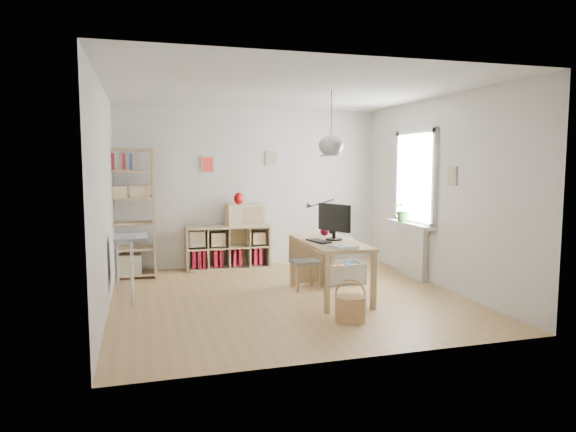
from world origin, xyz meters
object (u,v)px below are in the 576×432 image
object	(u,v)px
storage_chest	(341,268)
drawer_chest	(245,215)
cube_shelf	(227,251)
monitor	(334,220)
chair	(304,259)
desk	(330,248)
tall_bookshelf	(128,208)

from	to	relation	value
storage_chest	drawer_chest	distance (m)	1.99
cube_shelf	monitor	xyz separation A→B (m)	(1.11, -2.15, 0.72)
cube_shelf	chair	bearing A→B (deg)	-63.84
desk	tall_bookshelf	bearing A→B (deg)	142.99
drawer_chest	tall_bookshelf	bearing A→B (deg)	-179.35
tall_bookshelf	chair	world-z (taller)	tall_bookshelf
cube_shelf	drawer_chest	size ratio (longest dim) A/B	2.21
cube_shelf	drawer_chest	xyz separation A→B (m)	(0.31, -0.04, 0.60)
drawer_chest	cube_shelf	bearing A→B (deg)	165.86
desk	monitor	distance (m)	0.38
cube_shelf	tall_bookshelf	distance (m)	1.77
desk	cube_shelf	distance (m)	2.48
cube_shelf	storage_chest	world-z (taller)	cube_shelf
tall_bookshelf	storage_chest	world-z (taller)	tall_bookshelf
tall_bookshelf	chair	distance (m)	2.85
drawer_chest	chair	bearing A→B (deg)	-79.20
monitor	drawer_chest	distance (m)	2.25
tall_bookshelf	drawer_chest	bearing A→B (deg)	7.29
storage_chest	monitor	size ratio (longest dim) A/B	1.29
desk	monitor	bearing A→B (deg)	44.32
tall_bookshelf	desk	bearing A→B (deg)	-37.01
chair	storage_chest	xyz separation A→B (m)	(0.66, 0.21, -0.22)
cube_shelf	monitor	distance (m)	2.52
tall_bookshelf	chair	xyz separation A→B (m)	(2.39, -1.41, -0.66)
drawer_chest	monitor	bearing A→B (deg)	-75.95
tall_bookshelf	storage_chest	bearing A→B (deg)	-21.47
desk	chair	xyz separation A→B (m)	(-0.19, 0.54, -0.23)
storage_chest	monitor	bearing A→B (deg)	-120.41
cube_shelf	chair	distance (m)	1.89
cube_shelf	monitor	size ratio (longest dim) A/B	2.68
chair	monitor	distance (m)	0.80
tall_bookshelf	drawer_chest	distance (m)	1.90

